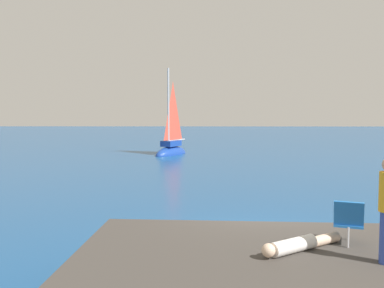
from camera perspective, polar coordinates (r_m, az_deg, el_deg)
name	(u,v)px	position (r m, az deg, el deg)	size (l,w,h in m)	color
ground_plane	(260,241)	(11.01, 9.10, -12.65)	(160.00, 160.00, 0.00)	navy
shore_ledge	(317,278)	(7.73, 16.30, -16.71)	(7.96, 3.70, 0.91)	#423D38
boulder_seaward	(280,269)	(9.27, 11.69, -16.01)	(1.36, 1.08, 0.75)	#45413C
boulder_inland	(212,258)	(9.72, 2.65, -14.94)	(1.00, 0.80, 0.55)	#43353A
sailboat_near	(171,149)	(31.77, -2.79, -0.73)	(2.84, 3.81, 6.96)	#193D99
person_sunbather	(299,244)	(7.44, 14.00, -12.84)	(1.51, 1.13, 0.25)	white
beach_chair	(349,220)	(7.93, 20.12, -9.46)	(0.65, 0.72, 0.80)	blue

